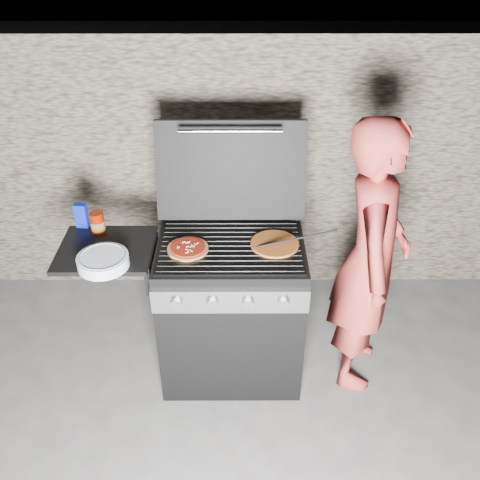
{
  "coord_description": "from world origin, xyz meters",
  "views": [
    {
      "loc": [
        0.04,
        -2.35,
        2.52
      ],
      "look_at": [
        0.05,
        0.0,
        0.95
      ],
      "focal_mm": 40.0,
      "sensor_mm": 36.0,
      "label": 1
    }
  ],
  "objects_px": {
    "gas_grill": "(188,311)",
    "pizza_topped": "(188,248)",
    "sauce_jar": "(97,222)",
    "person": "(370,260)"
  },
  "relations": [
    {
      "from": "gas_grill",
      "to": "pizza_topped",
      "type": "relative_size",
      "value": 6.19
    },
    {
      "from": "sauce_jar",
      "to": "person",
      "type": "bearing_deg",
      "value": -6.07
    },
    {
      "from": "gas_grill",
      "to": "person",
      "type": "distance_m",
      "value": 1.07
    },
    {
      "from": "gas_grill",
      "to": "person",
      "type": "relative_size",
      "value": 0.82
    },
    {
      "from": "person",
      "to": "gas_grill",
      "type": "bearing_deg",
      "value": 102.7
    },
    {
      "from": "gas_grill",
      "to": "pizza_topped",
      "type": "distance_m",
      "value": 0.47
    },
    {
      "from": "pizza_topped",
      "to": "sauce_jar",
      "type": "distance_m",
      "value": 0.55
    },
    {
      "from": "gas_grill",
      "to": "sauce_jar",
      "type": "xyz_separation_m",
      "value": [
        -0.49,
        0.16,
        0.51
      ]
    },
    {
      "from": "gas_grill",
      "to": "pizza_topped",
      "type": "bearing_deg",
      "value": -55.56
    },
    {
      "from": "sauce_jar",
      "to": "person",
      "type": "relative_size",
      "value": 0.07
    }
  ]
}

